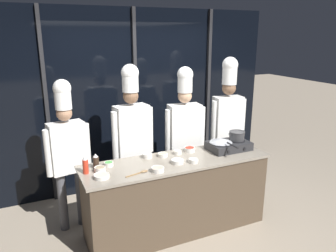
# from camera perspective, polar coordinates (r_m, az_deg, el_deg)

# --- Properties ---
(ground_plane) EXTENTS (24.00, 24.00, 0.00)m
(ground_plane) POSITION_cam_1_polar(r_m,az_deg,el_deg) (4.27, 1.47, -17.35)
(ground_plane) COLOR gray
(window_wall_back) EXTENTS (4.48, 0.09, 2.70)m
(window_wall_back) POSITION_cam_1_polar(r_m,az_deg,el_deg) (5.02, -5.79, 4.43)
(window_wall_back) COLOR black
(window_wall_back) RESTS_ON ground_plane
(demo_counter) EXTENTS (2.24, 0.66, 0.91)m
(demo_counter) POSITION_cam_1_polar(r_m,az_deg,el_deg) (4.04, 1.51, -11.93)
(demo_counter) COLOR #4C3D2D
(demo_counter) RESTS_ON ground_plane
(portable_stove) EXTENTS (0.52, 0.36, 0.11)m
(portable_stove) POSITION_cam_1_polar(r_m,az_deg,el_deg) (4.24, 10.50, -3.36)
(portable_stove) COLOR #28282B
(portable_stove) RESTS_ON demo_counter
(frying_pan) EXTENTS (0.29, 0.50, 0.05)m
(frying_pan) POSITION_cam_1_polar(r_m,az_deg,el_deg) (4.14, 9.23, -2.52)
(frying_pan) COLOR #ADAFB5
(frying_pan) RESTS_ON portable_stove
(stock_pot) EXTENTS (0.22, 0.20, 0.11)m
(stock_pot) POSITION_cam_1_polar(r_m,az_deg,el_deg) (4.27, 11.91, -1.62)
(stock_pot) COLOR #333335
(stock_pot) RESTS_ON portable_stove
(squeeze_bottle_soy) EXTENTS (0.07, 0.07, 0.17)m
(squeeze_bottle_soy) POSITION_cam_1_polar(r_m,az_deg,el_deg) (3.68, -12.45, -6.04)
(squeeze_bottle_soy) COLOR #332319
(squeeze_bottle_soy) RESTS_ON demo_counter
(squeeze_bottle_chili) EXTENTS (0.06, 0.06, 0.20)m
(squeeze_bottle_chili) POSITION_cam_1_polar(r_m,az_deg,el_deg) (3.57, -14.19, -6.61)
(squeeze_bottle_chili) COLOR red
(squeeze_bottle_chili) RESTS_ON demo_counter
(prep_bowl_onion) EXTENTS (0.11, 0.11, 0.05)m
(prep_bowl_onion) POSITION_cam_1_polar(r_m,az_deg,el_deg) (3.78, 4.46, -6.00)
(prep_bowl_onion) COLOR silver
(prep_bowl_onion) RESTS_ON demo_counter
(prep_bowl_noodles) EXTENTS (0.10, 0.10, 0.05)m
(prep_bowl_noodles) POSITION_cam_1_polar(r_m,az_deg,el_deg) (4.02, 1.69, -4.56)
(prep_bowl_noodles) COLOR silver
(prep_bowl_noodles) RESTS_ON demo_counter
(prep_bowl_bean_sprouts) EXTENTS (0.15, 0.15, 0.05)m
(prep_bowl_bean_sprouts) POSITION_cam_1_polar(r_m,az_deg,el_deg) (3.75, 1.68, -6.13)
(prep_bowl_bean_sprouts) COLOR silver
(prep_bowl_bean_sprouts) RESTS_ON demo_counter
(prep_bowl_ginger) EXTENTS (0.12, 0.12, 0.04)m
(prep_bowl_ginger) POSITION_cam_1_polar(r_m,az_deg,el_deg) (3.95, -0.90, -5.00)
(prep_bowl_ginger) COLOR silver
(prep_bowl_ginger) RESTS_ON demo_counter
(prep_bowl_chicken) EXTENTS (0.17, 0.17, 0.04)m
(prep_bowl_chicken) POSITION_cam_1_polar(r_m,az_deg,el_deg) (3.45, -11.50, -8.52)
(prep_bowl_chicken) COLOR silver
(prep_bowl_chicken) RESTS_ON demo_counter
(prep_bowl_scallions) EXTENTS (0.11, 0.11, 0.05)m
(prep_bowl_scallions) POSITION_cam_1_polar(r_m,az_deg,el_deg) (3.73, -10.29, -6.50)
(prep_bowl_scallions) COLOR silver
(prep_bowl_scallions) RESTS_ON demo_counter
(prep_bowl_chili_flakes) EXTENTS (0.14, 0.14, 0.06)m
(prep_bowl_chili_flakes) POSITION_cam_1_polar(r_m,az_deg,el_deg) (4.10, 3.77, -4.06)
(prep_bowl_chili_flakes) COLOR silver
(prep_bowl_chili_flakes) RESTS_ON demo_counter
(prep_bowl_mushrooms) EXTENTS (0.12, 0.12, 0.06)m
(prep_bowl_mushrooms) POSITION_cam_1_polar(r_m,az_deg,el_deg) (3.60, -11.75, -7.35)
(prep_bowl_mushrooms) COLOR silver
(prep_bowl_mushrooms) RESTS_ON demo_counter
(prep_bowl_garlic) EXTENTS (0.12, 0.12, 0.06)m
(prep_bowl_garlic) POSITION_cam_1_polar(r_m,az_deg,el_deg) (3.91, -3.66, -5.10)
(prep_bowl_garlic) COLOR silver
(prep_bowl_garlic) RESTS_ON demo_counter
(prep_bowl_shrimp) EXTENTS (0.14, 0.14, 0.05)m
(prep_bowl_shrimp) POSITION_cam_1_polar(r_m,az_deg,el_deg) (3.53, -1.80, -7.52)
(prep_bowl_shrimp) COLOR silver
(prep_bowl_shrimp) RESTS_ON demo_counter
(serving_spoon_slotted) EXTENTS (0.27, 0.10, 0.02)m
(serving_spoon_slotted) POSITION_cam_1_polar(r_m,az_deg,el_deg) (3.52, -4.65, -8.00)
(serving_spoon_slotted) COLOR olive
(serving_spoon_slotted) RESTS_ON demo_counter
(chef_head) EXTENTS (0.53, 0.27, 1.85)m
(chef_head) POSITION_cam_1_polar(r_m,az_deg,el_deg) (4.02, -17.16, -3.37)
(chef_head) COLOR #4C4C51
(chef_head) RESTS_ON ground_plane
(chef_sous) EXTENTS (0.57, 0.27, 1.98)m
(chef_sous) POSITION_cam_1_polar(r_m,az_deg,el_deg) (4.21, -6.32, -0.60)
(chef_sous) COLOR #4C4C51
(chef_sous) RESTS_ON ground_plane
(chef_line) EXTENTS (0.57, 0.27, 1.92)m
(chef_line) POSITION_cam_1_polar(r_m,az_deg,el_deg) (4.48, 2.88, -0.15)
(chef_line) COLOR #2D3856
(chef_line) RESTS_ON ground_plane
(chef_pastry) EXTENTS (0.54, 0.25, 2.03)m
(chef_pastry) POSITION_cam_1_polar(r_m,az_deg,el_deg) (4.79, 10.33, 1.72)
(chef_pastry) COLOR #4C4C51
(chef_pastry) RESTS_ON ground_plane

